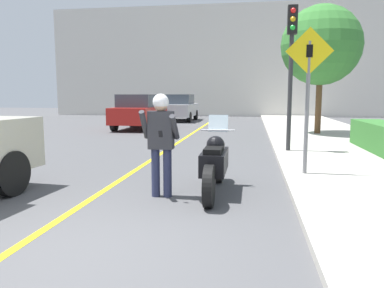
{
  "coord_description": "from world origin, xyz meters",
  "views": [
    {
      "loc": [
        1.95,
        -3.6,
        1.69
      ],
      "look_at": [
        0.92,
        2.84,
        0.82
      ],
      "focal_mm": 35.0,
      "sensor_mm": 36.0,
      "label": 1
    }
  ],
  "objects_px": {
    "motorcycle": "(215,164)",
    "crossing_sign": "(308,87)",
    "parked_car_red": "(139,111)",
    "traffic_light": "(291,51)",
    "street_tree": "(321,46)",
    "person_biker": "(161,135)",
    "parked_car_silver": "(180,107)"
  },
  "relations": [
    {
      "from": "street_tree",
      "to": "person_biker",
      "type": "bearing_deg",
      "value": -112.53
    },
    {
      "from": "parked_car_red",
      "to": "parked_car_silver",
      "type": "xyz_separation_m",
      "value": [
        0.88,
        5.8,
        0.0
      ]
    },
    {
      "from": "person_biker",
      "to": "crossing_sign",
      "type": "height_order",
      "value": "crossing_sign"
    },
    {
      "from": "traffic_light",
      "to": "street_tree",
      "type": "relative_size",
      "value": 0.78
    },
    {
      "from": "street_tree",
      "to": "parked_car_red",
      "type": "relative_size",
      "value": 1.2
    },
    {
      "from": "motorcycle",
      "to": "traffic_light",
      "type": "relative_size",
      "value": 0.58
    },
    {
      "from": "parked_car_red",
      "to": "parked_car_silver",
      "type": "relative_size",
      "value": 1.0
    },
    {
      "from": "traffic_light",
      "to": "parked_car_silver",
      "type": "bearing_deg",
      "value": 113.72
    },
    {
      "from": "traffic_light",
      "to": "parked_car_red",
      "type": "distance_m",
      "value": 9.67
    },
    {
      "from": "motorcycle",
      "to": "parked_car_red",
      "type": "relative_size",
      "value": 0.54
    },
    {
      "from": "motorcycle",
      "to": "parked_car_silver",
      "type": "distance_m",
      "value": 17.65
    },
    {
      "from": "motorcycle",
      "to": "parked_car_silver",
      "type": "bearing_deg",
      "value": 102.92
    },
    {
      "from": "person_biker",
      "to": "crossing_sign",
      "type": "distance_m",
      "value": 3.17
    },
    {
      "from": "crossing_sign",
      "to": "street_tree",
      "type": "bearing_deg",
      "value": 79.05
    },
    {
      "from": "motorcycle",
      "to": "crossing_sign",
      "type": "xyz_separation_m",
      "value": [
        1.68,
        1.38,
        1.32
      ]
    },
    {
      "from": "traffic_light",
      "to": "motorcycle",
      "type": "bearing_deg",
      "value": -110.06
    },
    {
      "from": "motorcycle",
      "to": "traffic_light",
      "type": "bearing_deg",
      "value": 69.94
    },
    {
      "from": "parked_car_red",
      "to": "street_tree",
      "type": "bearing_deg",
      "value": -13.3
    },
    {
      "from": "street_tree",
      "to": "traffic_light",
      "type": "bearing_deg",
      "value": -107.82
    },
    {
      "from": "motorcycle",
      "to": "parked_car_red",
      "type": "bearing_deg",
      "value": 112.94
    },
    {
      "from": "street_tree",
      "to": "parked_car_red",
      "type": "xyz_separation_m",
      "value": [
        -8.07,
        1.91,
        -2.73
      ]
    },
    {
      "from": "person_biker",
      "to": "street_tree",
      "type": "distance_m",
      "value": 10.98
    },
    {
      "from": "person_biker",
      "to": "parked_car_silver",
      "type": "bearing_deg",
      "value": 100.02
    },
    {
      "from": "person_biker",
      "to": "crossing_sign",
      "type": "xyz_separation_m",
      "value": [
        2.52,
        1.75,
        0.79
      ]
    },
    {
      "from": "motorcycle",
      "to": "street_tree",
      "type": "xyz_separation_m",
      "value": [
        3.25,
        9.49,
        3.08
      ]
    },
    {
      "from": "crossing_sign",
      "to": "traffic_light",
      "type": "xyz_separation_m",
      "value": [
        -0.04,
        3.11,
        1.02
      ]
    },
    {
      "from": "motorcycle",
      "to": "traffic_light",
      "type": "height_order",
      "value": "traffic_light"
    },
    {
      "from": "parked_car_red",
      "to": "parked_car_silver",
      "type": "height_order",
      "value": "same"
    },
    {
      "from": "motorcycle",
      "to": "person_biker",
      "type": "distance_m",
      "value": 1.06
    },
    {
      "from": "motorcycle",
      "to": "parked_car_red",
      "type": "xyz_separation_m",
      "value": [
        -4.83,
        11.4,
        0.34
      ]
    },
    {
      "from": "person_biker",
      "to": "motorcycle",
      "type": "bearing_deg",
      "value": 23.69
    },
    {
      "from": "crossing_sign",
      "to": "parked_car_silver",
      "type": "xyz_separation_m",
      "value": [
        -5.63,
        15.82,
        -0.97
      ]
    }
  ]
}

